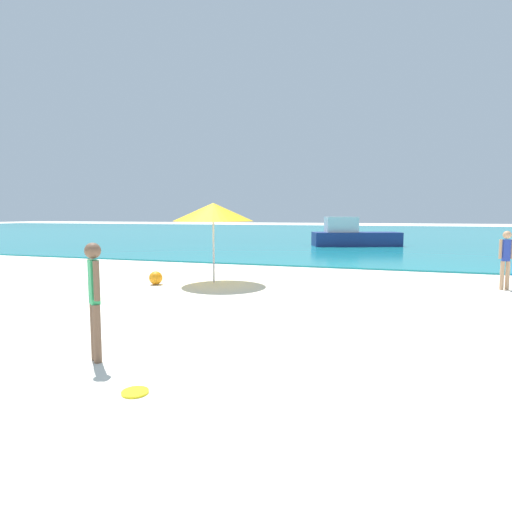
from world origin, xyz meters
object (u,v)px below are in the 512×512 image
(beach_ball, at_px, (156,278))
(beach_umbrella, at_px, (213,212))
(boat_near, at_px, (353,236))
(person_standing, at_px, (94,294))
(person_distant, at_px, (506,257))
(frisbee, at_px, (135,392))

(beach_ball, height_order, beach_umbrella, beach_umbrella)
(boat_near, xyz_separation_m, beach_ball, (-3.83, -15.57, -0.47))
(person_standing, relative_size, person_distant, 1.03)
(person_distant, height_order, beach_umbrella, beach_umbrella)
(beach_umbrella, bearing_deg, person_distant, 9.87)
(beach_ball, relative_size, beach_umbrella, 0.16)
(frisbee, bearing_deg, person_standing, 146.51)
(frisbee, distance_m, beach_ball, 7.16)
(person_distant, bearing_deg, boat_near, -81.35)
(person_standing, height_order, beach_umbrella, beach_umbrella)
(beach_ball, bearing_deg, boat_near, 76.18)
(boat_near, xyz_separation_m, beach_umbrella, (-2.44, -14.79, 1.32))
(beach_ball, distance_m, beach_umbrella, 2.39)
(beach_umbrella, bearing_deg, boat_near, 80.63)
(person_standing, xyz_separation_m, frisbee, (1.06, -0.70, -0.87))
(frisbee, bearing_deg, person_distant, 57.46)
(beach_ball, bearing_deg, person_distant, 13.18)
(person_standing, height_order, frisbee, person_standing)
(frisbee, relative_size, person_distant, 0.19)
(person_standing, distance_m, boat_near, 21.11)
(person_standing, xyz_separation_m, person_distant, (6.34, 7.57, -0.03))
(boat_near, relative_size, beach_ball, 14.51)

